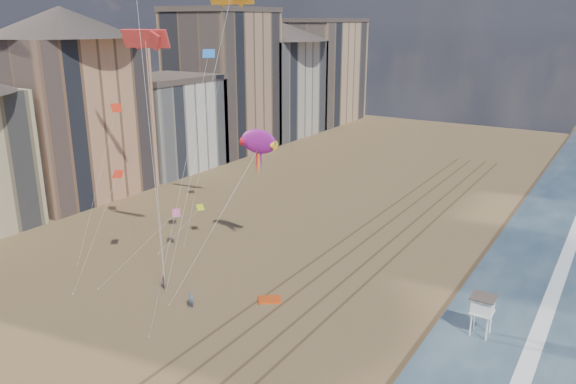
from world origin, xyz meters
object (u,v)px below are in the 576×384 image
at_px(show_kite, 258,142).
at_px(kite_flyer_a, 191,300).
at_px(lifeguard_stand, 483,305).
at_px(grounded_kite, 270,300).
at_px(kite_flyer_b, 164,283).

bearing_deg(show_kite, kite_flyer_a, -84.67).
height_order(lifeguard_stand, show_kite, show_kite).
bearing_deg(lifeguard_stand, grounded_kite, -166.50).
height_order(lifeguard_stand, kite_flyer_b, lifeguard_stand).
relative_size(lifeguard_stand, show_kite, 0.19).
distance_m(grounded_kite, kite_flyer_a, 7.60).
xyz_separation_m(show_kite, kite_flyer_a, (1.25, -13.36, -12.82)).
bearing_deg(lifeguard_stand, show_kite, 171.96).
relative_size(show_kite, kite_flyer_b, 12.13).
height_order(lifeguard_stand, grounded_kite, lifeguard_stand).
xyz_separation_m(lifeguard_stand, show_kite, (-25.85, 3.65, 10.82)).
bearing_deg(grounded_kite, kite_flyer_b, 164.42).
distance_m(show_kite, kite_flyer_a, 18.56).
xyz_separation_m(lifeguard_stand, kite_flyer_a, (-24.60, -9.71, -1.99)).
height_order(grounded_kite, kite_flyer_a, kite_flyer_a).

